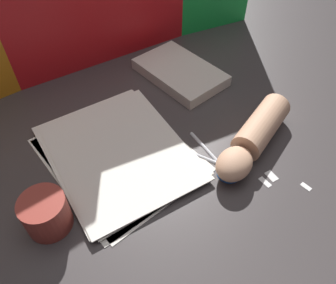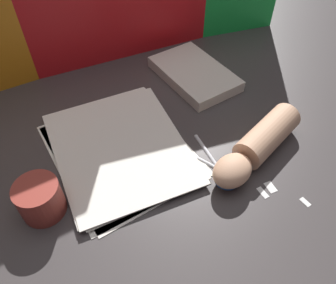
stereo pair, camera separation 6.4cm
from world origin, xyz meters
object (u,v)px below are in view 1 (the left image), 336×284
(scissors, at_px, (221,164))
(mug, at_px, (46,213))
(paper_stack, at_px, (118,152))
(book_closed, at_px, (180,72))
(hand_forearm, at_px, (254,136))

(scissors, height_order, mug, mug)
(paper_stack, bearing_deg, scissors, -42.23)
(book_closed, xyz_separation_m, mug, (-0.49, -0.25, 0.02))
(book_closed, bearing_deg, hand_forearm, -94.00)
(hand_forearm, bearing_deg, book_closed, 86.00)
(paper_stack, height_order, mug, mug)
(scissors, bearing_deg, book_closed, 69.75)
(scissors, distance_m, hand_forearm, 0.10)
(scissors, distance_m, mug, 0.38)
(paper_stack, xyz_separation_m, mug, (-0.20, -0.08, 0.03))
(paper_stack, relative_size, book_closed, 1.40)
(paper_stack, distance_m, book_closed, 0.34)
(scissors, bearing_deg, mug, 168.07)
(hand_forearm, xyz_separation_m, mug, (-0.47, 0.08, 0.00))
(hand_forearm, bearing_deg, paper_stack, 149.91)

